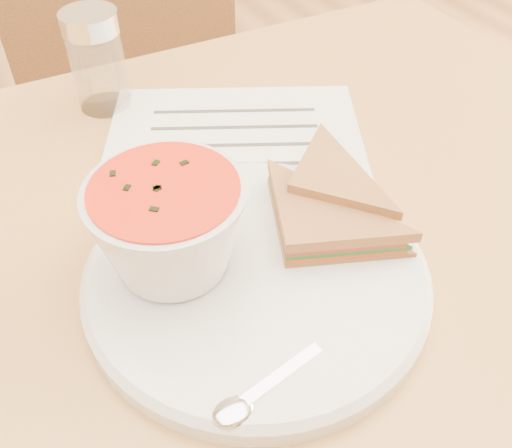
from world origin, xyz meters
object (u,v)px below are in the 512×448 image
dining_table (239,402)px  chair_far (155,159)px  condiment_shaker (97,61)px  soup_bowl (170,231)px  plate (256,276)px

dining_table → chair_far: chair_far is taller
condiment_shaker → soup_bowl: bearing=-95.3°
dining_table → soup_bowl: (-0.08, -0.06, 0.44)m
chair_far → soup_bowl: (-0.13, -0.51, 0.32)m
chair_far → condiment_shaker: (-0.11, -0.21, 0.32)m
dining_table → soup_bowl: 0.45m
dining_table → plate: size_ratio=3.34×
chair_far → dining_table: bearing=92.1°
soup_bowl → condiment_shaker: size_ratio=1.09×
dining_table → chair_far: 0.47m
dining_table → condiment_shaker: condiment_shaker is taller
plate → condiment_shaker: bearing=95.4°
plate → condiment_shaker: 0.35m
chair_far → soup_bowl: 0.62m
chair_far → soup_bowl: size_ratio=7.56×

